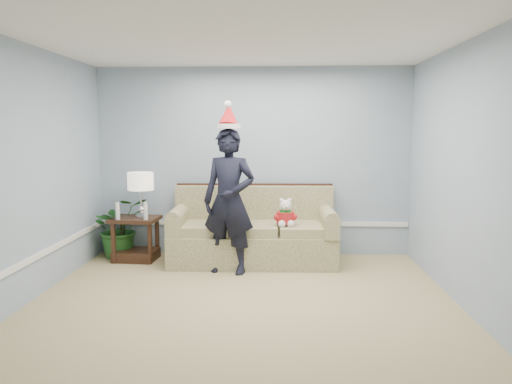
{
  "coord_description": "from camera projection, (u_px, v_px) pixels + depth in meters",
  "views": [
    {
      "loc": [
        0.37,
        -4.69,
        1.81
      ],
      "look_at": [
        0.08,
        1.55,
        1.03
      ],
      "focal_mm": 35.0,
      "sensor_mm": 36.0,
      "label": 1
    }
  ],
  "objects": [
    {
      "name": "room_shell",
      "position": [
        240.0,
        178.0,
        4.72
      ],
      "size": [
        4.54,
        5.04,
        2.74
      ],
      "color": "tan",
      "rests_on": "ground"
    },
    {
      "name": "wainscot_trim",
      "position": [
        151.0,
        242.0,
        6.05
      ],
      "size": [
        4.49,
        4.99,
        0.06
      ],
      "color": "white",
      "rests_on": "room_shell"
    },
    {
      "name": "sofa",
      "position": [
        253.0,
        235.0,
        6.86
      ],
      "size": [
        2.25,
        1.0,
        1.05
      ],
      "rotation": [
        0.0,
        0.0,
        0.02
      ],
      "color": "#525829",
      "rests_on": "room_shell"
    },
    {
      "name": "side_table",
      "position": [
        136.0,
        243.0,
        6.95
      ],
      "size": [
        0.66,
        0.57,
        0.6
      ],
      "rotation": [
        0.0,
        0.0,
        -0.07
      ],
      "color": "#351A13",
      "rests_on": "room_shell"
    },
    {
      "name": "table_lamp",
      "position": [
        141.0,
        183.0,
        6.83
      ],
      "size": [
        0.35,
        0.35,
        0.63
      ],
      "color": "silver",
      "rests_on": "side_table"
    },
    {
      "name": "candle_pair",
      "position": [
        132.0,
        212.0,
        6.73
      ],
      "size": [
        0.44,
        0.06,
        0.23
      ],
      "color": "silver",
      "rests_on": "side_table"
    },
    {
      "name": "houseplant",
      "position": [
        120.0,
        227.0,
        7.12
      ],
      "size": [
        1.01,
        0.99,
        0.85
      ],
      "primitive_type": "imported",
      "rotation": [
        0.0,
        0.0,
        0.63
      ],
      "color": "#256124",
      "rests_on": "room_shell"
    },
    {
      "name": "man",
      "position": [
        229.0,
        201.0,
        6.27
      ],
      "size": [
        0.76,
        0.59,
        1.83
      ],
      "primitive_type": "imported",
      "rotation": [
        0.0,
        0.0,
        -0.25
      ],
      "color": "black",
      "rests_on": "room_shell"
    },
    {
      "name": "santa_hat",
      "position": [
        229.0,
        117.0,
        6.15
      ],
      "size": [
        0.32,
        0.36,
        0.35
      ],
      "rotation": [
        0.0,
        0.0,
        -0.09
      ],
      "color": "white",
      "rests_on": "man"
    },
    {
      "name": "teddy_bear",
      "position": [
        285.0,
        216.0,
        6.56
      ],
      "size": [
        0.26,
        0.28,
        0.37
      ],
      "rotation": [
        0.0,
        0.0,
        0.14
      ],
      "color": "white",
      "rests_on": "sofa"
    }
  ]
}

